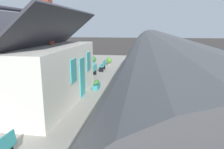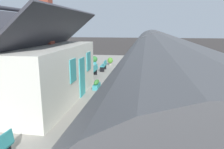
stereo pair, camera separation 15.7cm
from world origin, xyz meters
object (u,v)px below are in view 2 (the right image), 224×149
at_px(planter_edge_far, 110,61).
at_px(planter_edge_near, 83,61).
at_px(planter_under_sign, 94,60).
at_px(planter_corner_building, 97,84).
at_px(station_building, 39,70).
at_px(bench_platform_end, 94,70).
at_px(bench_near_building, 104,65).
at_px(train, 162,117).

height_order(planter_edge_far, planter_edge_near, planter_edge_far).
relative_size(planter_edge_far, planter_under_sign, 0.90).
bearing_deg(planter_corner_building, planter_edge_near, 22.23).
distance_m(station_building, planter_under_sign, 10.71).
bearing_deg(planter_corner_building, station_building, 134.15).
bearing_deg(planter_under_sign, planter_edge_far, -93.55).
height_order(bench_platform_end, bench_near_building, same).
bearing_deg(planter_corner_building, planter_edge_far, 3.76).
bearing_deg(planter_under_sign, bench_near_building, -150.61).
distance_m(train, bench_near_building, 12.99).
height_order(bench_near_building, planter_edge_far, bench_near_building).
bearing_deg(bench_near_building, bench_platform_end, 171.66).
bearing_deg(bench_near_building, train, -161.82).
xyz_separation_m(bench_platform_end, planter_edge_near, (5.28, 2.49, -0.21)).
distance_m(station_building, planter_edge_near, 10.95).
bearing_deg(planter_corner_building, train, -153.57).
height_order(bench_near_building, planter_under_sign, bench_near_building).
bearing_deg(planter_under_sign, planter_corner_building, -164.94).
bearing_deg(train, planter_corner_building, 26.43).
xyz_separation_m(train, planter_under_sign, (15.15, 5.64, -0.92)).
distance_m(train, bench_platform_end, 11.00).
bearing_deg(bench_platform_end, station_building, 165.12).
bearing_deg(bench_platform_end, planter_edge_far, -4.87).
height_order(bench_platform_end, planter_edge_near, bench_platform_end).
height_order(bench_platform_end, planter_under_sign, bench_platform_end).
height_order(bench_platform_end, planter_corner_building, bench_platform_end).
distance_m(bench_platform_end, planter_corner_building, 3.33).
relative_size(station_building, planter_edge_far, 9.95).
relative_size(planter_under_sign, planter_corner_building, 0.94).
relative_size(train, bench_platform_end, 19.10).
xyz_separation_m(planter_edge_far, planter_corner_building, (-8.18, -0.54, -0.14)).
relative_size(bench_near_building, planter_corner_building, 1.57).
height_order(station_building, bench_platform_end, station_building).
relative_size(bench_near_building, planter_under_sign, 1.66).
bearing_deg(planter_under_sign, planter_edge_near, 81.91).
relative_size(bench_platform_end, planter_corner_building, 1.55).
height_order(bench_near_building, planter_corner_building, bench_near_building).
relative_size(bench_near_building, planter_edge_far, 1.84).
relative_size(station_building, planter_under_sign, 8.99).
height_order(train, planter_under_sign, train).
bearing_deg(planter_edge_near, planter_under_sign, -98.09).
bearing_deg(planter_edge_near, station_building, -174.62).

